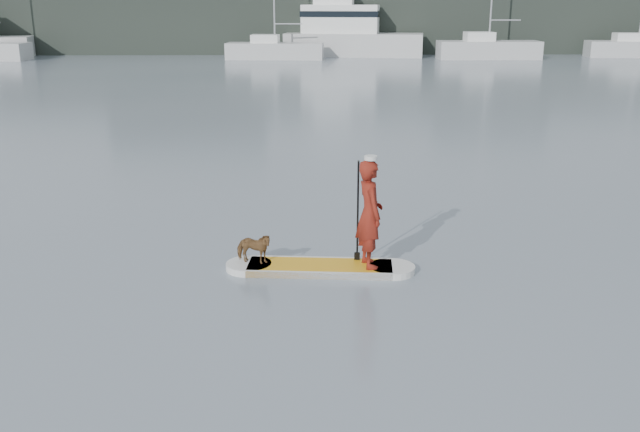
{
  "coord_description": "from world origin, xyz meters",
  "views": [
    {
      "loc": [
        0.46,
        -12.36,
        4.52
      ],
      "look_at": [
        0.76,
        -0.77,
        1.0
      ],
      "focal_mm": 40.0,
      "sensor_mm": 36.0,
      "label": 1
    }
  ],
  "objects_px": {
    "dog": "(253,248)",
    "sailboat_d": "(274,49)",
    "paddleboard": "(320,268)",
    "paddler": "(370,214)",
    "sailboat_f": "(637,47)",
    "motor_yacht_a": "(348,33)",
    "sailboat_e": "(488,48)"
  },
  "relations": [
    {
      "from": "dog",
      "to": "sailboat_f",
      "type": "height_order",
      "value": "sailboat_f"
    },
    {
      "from": "sailboat_d",
      "to": "motor_yacht_a",
      "type": "relative_size",
      "value": 0.95
    },
    {
      "from": "motor_yacht_a",
      "to": "paddler",
      "type": "bearing_deg",
      "value": -83.51
    },
    {
      "from": "paddler",
      "to": "sailboat_e",
      "type": "distance_m",
      "value": 48.13
    },
    {
      "from": "sailboat_f",
      "to": "paddler",
      "type": "bearing_deg",
      "value": -112.56
    },
    {
      "from": "sailboat_f",
      "to": "motor_yacht_a",
      "type": "xyz_separation_m",
      "value": [
        -23.7,
        1.68,
        1.1
      ]
    },
    {
      "from": "dog",
      "to": "sailboat_d",
      "type": "relative_size",
      "value": 0.06
    },
    {
      "from": "dog",
      "to": "sailboat_d",
      "type": "distance_m",
      "value": 46.13
    },
    {
      "from": "sailboat_d",
      "to": "sailboat_f",
      "type": "distance_m",
      "value": 29.77
    },
    {
      "from": "paddleboard",
      "to": "dog",
      "type": "xyz_separation_m",
      "value": [
        -1.15,
        0.1,
        0.34
      ]
    },
    {
      "from": "dog",
      "to": "motor_yacht_a",
      "type": "xyz_separation_m",
      "value": [
        4.73,
        49.29,
        1.52
      ]
    },
    {
      "from": "sailboat_e",
      "to": "paddler",
      "type": "bearing_deg",
      "value": -105.91
    },
    {
      "from": "paddleboard",
      "to": "sailboat_d",
      "type": "bearing_deg",
      "value": 97.85
    },
    {
      "from": "sailboat_f",
      "to": "motor_yacht_a",
      "type": "bearing_deg",
      "value": -177.65
    },
    {
      "from": "sailboat_d",
      "to": "paddler",
      "type": "bearing_deg",
      "value": -81.03
    },
    {
      "from": "sailboat_d",
      "to": "sailboat_f",
      "type": "bearing_deg",
      "value": 7.79
    },
    {
      "from": "paddleboard",
      "to": "dog",
      "type": "bearing_deg",
      "value": 180.0
    },
    {
      "from": "sailboat_f",
      "to": "sailboat_e",
      "type": "bearing_deg",
      "value": -166.3
    },
    {
      "from": "paddleboard",
      "to": "sailboat_e",
      "type": "height_order",
      "value": "sailboat_e"
    },
    {
      "from": "paddleboard",
      "to": "motor_yacht_a",
      "type": "bearing_deg",
      "value": 90.65
    },
    {
      "from": "sailboat_e",
      "to": "sailboat_d",
      "type": "bearing_deg",
      "value": -179.85
    },
    {
      "from": "paddler",
      "to": "sailboat_f",
      "type": "distance_m",
      "value": 54.6
    },
    {
      "from": "sailboat_d",
      "to": "motor_yacht_a",
      "type": "distance_m",
      "value": 6.92
    },
    {
      "from": "paddleboard",
      "to": "dog",
      "type": "relative_size",
      "value": 5.0
    },
    {
      "from": "sailboat_d",
      "to": "sailboat_f",
      "type": "relative_size",
      "value": 0.93
    },
    {
      "from": "sailboat_e",
      "to": "sailboat_f",
      "type": "distance_m",
      "value": 12.86
    },
    {
      "from": "motor_yacht_a",
      "to": "sailboat_f",
      "type": "bearing_deg",
      "value": 5.6
    },
    {
      "from": "dog",
      "to": "motor_yacht_a",
      "type": "bearing_deg",
      "value": 10.4
    },
    {
      "from": "dog",
      "to": "motor_yacht_a",
      "type": "height_order",
      "value": "motor_yacht_a"
    },
    {
      "from": "paddleboard",
      "to": "sailboat_d",
      "type": "xyz_separation_m",
      "value": [
        -2.46,
        46.2,
        0.74
      ]
    },
    {
      "from": "paddleboard",
      "to": "sailboat_d",
      "type": "relative_size",
      "value": 0.29
    },
    {
      "from": "paddler",
      "to": "motor_yacht_a",
      "type": "xyz_separation_m",
      "value": [
        2.74,
        49.46,
        0.87
      ]
    }
  ]
}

